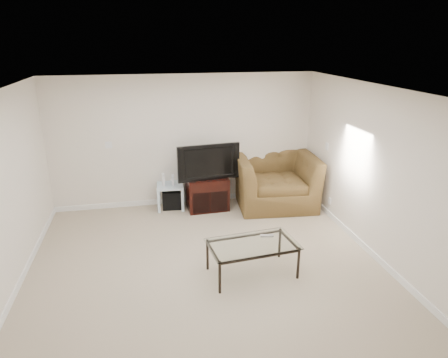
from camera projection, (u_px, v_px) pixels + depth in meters
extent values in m
plane|color=tan|center=(207.00, 268.00, 5.70)|extent=(5.00, 5.00, 0.00)
plane|color=white|center=(204.00, 90.00, 4.86)|extent=(5.00, 5.00, 0.00)
cube|color=silver|center=(185.00, 141.00, 7.59)|extent=(5.00, 0.02, 2.50)
cube|color=silver|center=(0.00, 201.00, 4.81)|extent=(0.02, 5.00, 2.50)
cube|color=silver|center=(376.00, 174.00, 5.75)|extent=(0.02, 5.00, 2.50)
cube|color=white|center=(109.00, 145.00, 7.31)|extent=(0.12, 0.02, 0.12)
cube|color=white|center=(327.00, 146.00, 7.23)|extent=(0.02, 0.09, 0.13)
cube|color=white|center=(330.00, 201.00, 7.27)|extent=(0.02, 0.08, 0.12)
cube|color=black|center=(208.00, 183.00, 7.49)|extent=(0.45, 0.33, 0.06)
imported|color=black|center=(207.00, 161.00, 7.35)|extent=(1.10, 0.34, 0.67)
cube|color=black|center=(172.00, 199.00, 7.71)|extent=(0.39, 0.39, 0.36)
cube|color=white|center=(163.00, 180.00, 7.51)|extent=(0.05, 0.16, 0.22)
cube|color=silver|center=(173.00, 180.00, 7.54)|extent=(0.06, 0.14, 0.19)
imported|color=brown|center=(275.00, 172.00, 7.69)|extent=(1.60, 1.11, 1.33)
cube|color=#B2B2B7|center=(267.00, 236.00, 5.61)|extent=(0.19, 0.08, 0.02)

